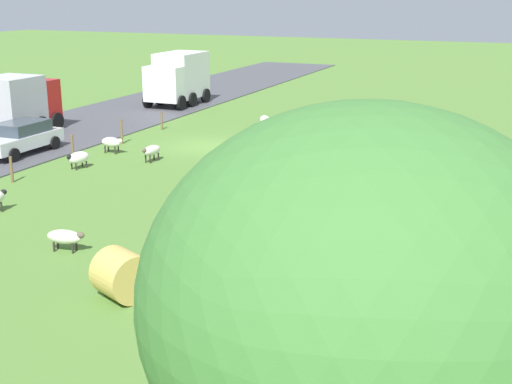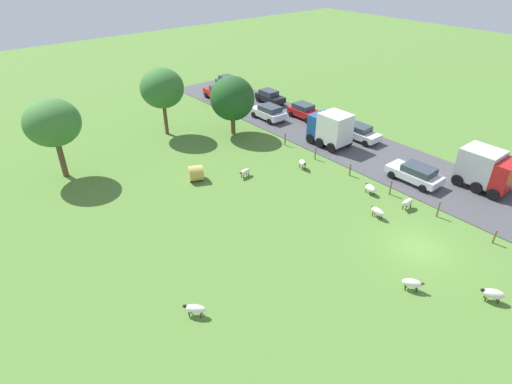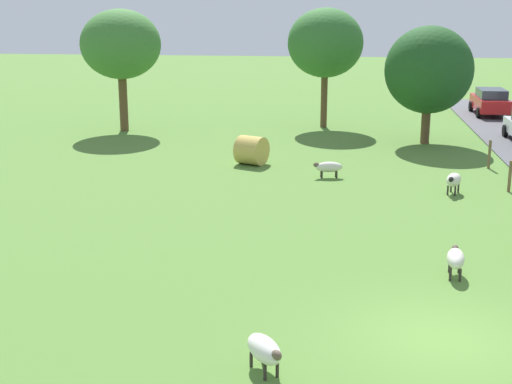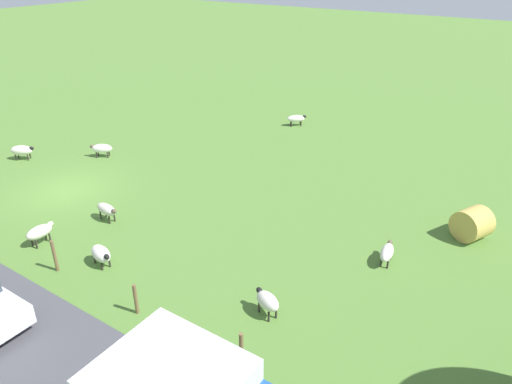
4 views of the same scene
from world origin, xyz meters
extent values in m
plane|color=#517A33|center=(0.00, 0.00, 0.00)|extent=(160.00, 160.00, 0.00)
ellipsoid|color=white|center=(3.16, 6.25, 0.49)|extent=(0.79, 1.16, 0.54)
ellipsoid|color=black|center=(3.28, 6.73, 0.61)|extent=(0.24, 0.30, 0.20)
cylinder|color=#2D2823|center=(3.09, 6.57, 0.14)|extent=(0.07, 0.07, 0.29)
cylinder|color=#2D2823|center=(3.38, 6.49, 0.14)|extent=(0.07, 0.07, 0.29)
cylinder|color=#2D2823|center=(2.94, 6.00, 0.14)|extent=(0.07, 0.07, 0.29)
cylinder|color=#2D2823|center=(3.23, 5.93, 0.14)|extent=(0.07, 0.07, 0.29)
ellipsoid|color=silver|center=(3.54, 3.15, 0.54)|extent=(1.08, 0.52, 0.50)
ellipsoid|color=silver|center=(3.03, 3.17, 0.66)|extent=(0.26, 0.19, 0.20)
cylinder|color=#2D2823|center=(3.24, 3.02, 0.18)|extent=(0.07, 0.07, 0.36)
cylinder|color=#2D2823|center=(3.25, 3.30, 0.18)|extent=(0.07, 0.07, 0.36)
cylinder|color=#2D2823|center=(3.83, 3.01, 0.18)|extent=(0.07, 0.07, 0.36)
cylinder|color=#2D2823|center=(3.84, 3.28, 0.18)|extent=(0.07, 0.07, 0.36)
ellipsoid|color=silver|center=(-1.08, -5.25, 0.53)|extent=(1.11, 1.29, 0.55)
ellipsoid|color=black|center=(-1.39, -4.78, 0.65)|extent=(0.29, 0.32, 0.20)
cylinder|color=#2D2823|center=(-1.39, -5.06, 0.16)|extent=(0.07, 0.07, 0.32)
cylinder|color=#2D2823|center=(-1.14, -4.90, 0.16)|extent=(0.07, 0.07, 0.32)
cylinder|color=#2D2823|center=(-1.03, -5.61, 0.16)|extent=(0.07, 0.07, 0.32)
cylinder|color=#2D2823|center=(-0.78, -5.44, 0.16)|extent=(0.07, 0.07, 0.32)
ellipsoid|color=silver|center=(0.84, 3.85, 0.53)|extent=(0.58, 1.19, 0.46)
ellipsoid|color=brown|center=(0.90, 4.39, 0.63)|extent=(0.21, 0.28, 0.20)
cylinder|color=#2D2823|center=(0.75, 4.18, 0.18)|extent=(0.07, 0.07, 0.36)
cylinder|color=#2D2823|center=(1.00, 4.15, 0.18)|extent=(0.07, 0.07, 0.36)
cylinder|color=#2D2823|center=(0.68, 3.55, 0.18)|extent=(0.07, 0.07, 0.36)
cylinder|color=#2D2823|center=(0.93, 3.53, 0.18)|extent=(0.07, 0.07, 0.36)
ellipsoid|color=white|center=(-14.37, 4.42, 0.49)|extent=(1.12, 1.17, 0.46)
ellipsoid|color=black|center=(-14.74, 4.83, 0.59)|extent=(0.31, 0.31, 0.20)
cylinder|color=#2D2823|center=(-14.68, 4.57, 0.16)|extent=(0.07, 0.07, 0.32)
cylinder|color=#2D2823|center=(-14.49, 4.74, 0.16)|extent=(0.07, 0.07, 0.32)
cylinder|color=#2D2823|center=(-14.25, 4.10, 0.16)|extent=(0.07, 0.07, 0.32)
cylinder|color=#2D2823|center=(-14.06, 4.27, 0.16)|extent=(0.07, 0.07, 0.32)
ellipsoid|color=silver|center=(2.08, 12.71, 0.55)|extent=(0.83, 1.07, 0.51)
ellipsoid|color=black|center=(1.91, 12.29, 0.67)|extent=(0.26, 0.31, 0.20)
cylinder|color=#2D2823|center=(2.11, 12.42, 0.18)|extent=(0.07, 0.07, 0.36)
cylinder|color=#2D2823|center=(1.85, 12.52, 0.18)|extent=(0.07, 0.07, 0.36)
cylinder|color=#2D2823|center=(2.31, 12.90, 0.18)|extent=(0.07, 0.07, 0.36)
cylinder|color=#2D2823|center=(2.05, 13.00, 0.18)|extent=(0.07, 0.07, 0.36)
ellipsoid|color=silver|center=(-2.71, 14.81, 0.46)|extent=(1.19, 0.62, 0.44)
ellipsoid|color=brown|center=(-3.24, 14.72, 0.56)|extent=(0.29, 0.22, 0.20)
cylinder|color=#2D2823|center=(-3.00, 14.64, 0.15)|extent=(0.07, 0.07, 0.29)
cylinder|color=#2D2823|center=(-3.04, 14.87, 0.15)|extent=(0.07, 0.07, 0.29)
cylinder|color=#2D2823|center=(-2.39, 14.74, 0.15)|extent=(0.07, 0.07, 0.29)
cylinder|color=#2D2823|center=(-2.42, 14.98, 0.15)|extent=(0.07, 0.07, 0.29)
ellipsoid|color=white|center=(-3.76, -1.88, 0.50)|extent=(1.03, 1.21, 0.50)
ellipsoid|color=brown|center=(-3.47, -2.33, 0.62)|extent=(0.29, 0.32, 0.20)
cylinder|color=#2D2823|center=(-3.48, -2.06, 0.16)|extent=(0.07, 0.07, 0.32)
cylinder|color=#2D2823|center=(-3.71, -2.21, 0.16)|extent=(0.07, 0.07, 0.32)
cylinder|color=#2D2823|center=(-3.81, -1.55, 0.16)|extent=(0.07, 0.07, 0.32)
cylinder|color=#2D2823|center=(-4.05, -1.70, 0.16)|extent=(0.07, 0.07, 0.32)
cylinder|color=tan|center=(-6.24, 16.97, 0.64)|extent=(1.59, 1.66, 1.29)
cylinder|color=brown|center=(4.28, 5.18, 0.62)|extent=(0.12, 0.12, 1.24)
cylinder|color=brown|center=(4.28, 9.23, 0.55)|extent=(0.12, 0.12, 1.09)
cylinder|color=brown|center=(4.28, 13.27, 0.62)|extent=(0.12, 0.12, 1.24)
cylinder|color=black|center=(6.52, 6.60, 0.38)|extent=(0.22, 0.64, 0.64)
camera|label=1|loc=(-15.85, 30.85, 7.70)|focal=48.85mm
camera|label=2|loc=(-22.04, -9.88, 17.35)|focal=29.43mm
camera|label=3|loc=(-2.44, -15.16, 7.32)|focal=51.34mm
camera|label=4|loc=(12.01, 18.92, 10.26)|focal=33.56mm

